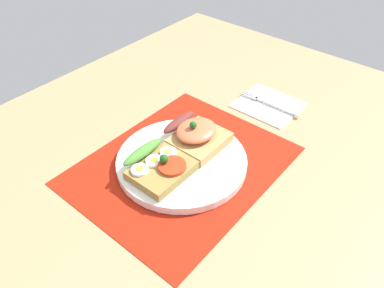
{
  "coord_description": "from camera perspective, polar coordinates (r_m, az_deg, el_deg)",
  "views": [
    {
      "loc": [
        -38.91,
        -34.83,
        49.61
      ],
      "look_at": [
        3.0,
        0.0,
        3.36
      ],
      "focal_mm": 35.7,
      "sensor_mm": 36.0,
      "label": 1
    }
  ],
  "objects": [
    {
      "name": "ground_plane",
      "position": [
        0.73,
        -1.51,
        -4.14
      ],
      "size": [
        120.0,
        90.0,
        3.2
      ],
      "primitive_type": "cube",
      "color": "tan"
    },
    {
      "name": "fork",
      "position": [
        0.89,
        11.29,
        6.06
      ],
      "size": [
        1.62,
        14.84,
        0.32
      ],
      "color": "#B7B7BC",
      "rests_on": "napkin"
    },
    {
      "name": "sandwich_salmon",
      "position": [
        0.73,
        0.51,
        1.46
      ],
      "size": [
        10.19,
        10.42,
        5.42
      ],
      "color": "tan",
      "rests_on": "plate"
    },
    {
      "name": "sandwich_egg_tomato",
      "position": [
        0.68,
        -4.91,
        -3.3
      ],
      "size": [
        10.72,
        10.02,
        3.9
      ],
      "color": "olive",
      "rests_on": "plate"
    },
    {
      "name": "napkin",
      "position": [
        0.89,
        11.33,
        5.82
      ],
      "size": [
        12.31,
        13.46,
        0.6
      ],
      "primitive_type": "cube",
      "color": "white",
      "rests_on": "ground_plane"
    },
    {
      "name": "plate",
      "position": [
        0.71,
        -1.54,
        -2.6
      ],
      "size": [
        24.31,
        24.31,
        1.56
      ],
      "primitive_type": "cylinder",
      "color": "white",
      "rests_on": "placemat"
    },
    {
      "name": "placemat",
      "position": [
        0.72,
        -1.53,
        -3.14
      ],
      "size": [
        38.62,
        31.26,
        0.3
      ],
      "primitive_type": "cube",
      "color": "#A61C0B",
      "rests_on": "ground_plane"
    }
  ]
}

